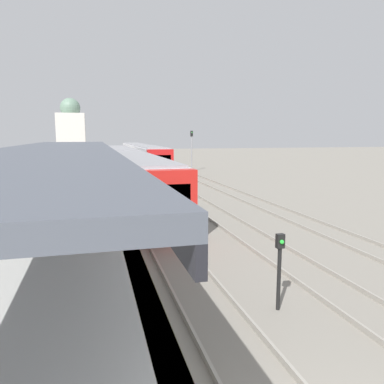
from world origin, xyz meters
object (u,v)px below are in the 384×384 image
Objects in this scene: person_on_platform at (95,210)px; signal_mast_far at (192,146)px; train_near at (127,167)px; train_far at (141,155)px; signal_post_near at (279,264)px.

signal_mast_far is (11.79, 32.71, 1.13)m from person_on_platform.
train_near is 1.08× the size of train_far.
signal_mast_far reaches higher than train_far.
signal_mast_far is at bearing 78.70° from signal_post_near.
train_far is 9.46m from signal_mast_far.
person_on_platform is at bearing -109.82° from signal_mast_far.
train_far is at bearing 80.88° from person_on_platform.
person_on_platform is at bearing 136.86° from signal_post_near.
signal_post_near is at bearing -85.83° from train_near.
train_near is (2.71, 19.31, -0.25)m from person_on_platform.
person_on_platform is 19.50m from train_near.
train_near is 17.23× the size of signal_post_near.
train_near reaches higher than person_on_platform.
train_far is 15.89× the size of signal_post_near.
signal_mast_far reaches higher than train_near.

